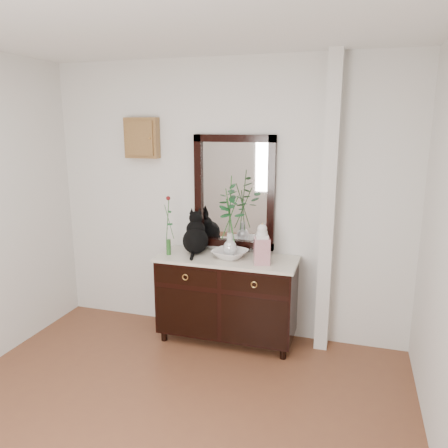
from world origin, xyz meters
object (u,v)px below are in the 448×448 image
(cat, at_px, (195,232))
(lotus_bowl, at_px, (230,254))
(sideboard, at_px, (227,295))
(ginger_jar, at_px, (262,243))

(cat, relative_size, lotus_bowl, 1.28)
(sideboard, xyz_separation_m, cat, (-0.35, 0.07, 0.58))
(ginger_jar, bearing_deg, cat, 167.89)
(sideboard, height_order, cat, cat)
(lotus_bowl, bearing_deg, ginger_jar, -13.39)
(sideboard, distance_m, lotus_bowl, 0.42)
(cat, relative_size, ginger_jar, 1.08)
(ginger_jar, bearing_deg, sideboard, 167.82)
(sideboard, distance_m, ginger_jar, 0.67)
(lotus_bowl, distance_m, ginger_jar, 0.36)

